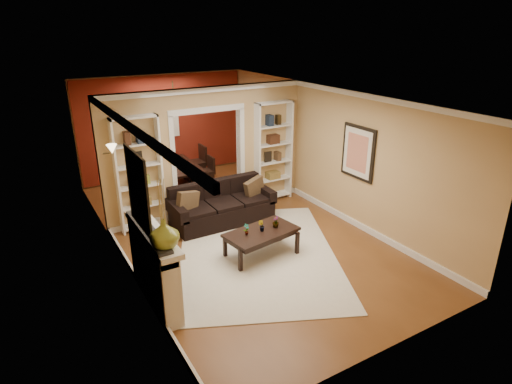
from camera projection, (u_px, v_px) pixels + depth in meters
floor at (235, 230)px, 8.65m from camera, size 8.00×8.00×0.00m
ceiling at (232, 95)px, 7.66m from camera, size 8.00×8.00×0.00m
wall_back at (164, 126)px, 11.36m from camera, size 8.00×0.00×8.00m
wall_front at (394, 259)px, 4.95m from camera, size 8.00×0.00×8.00m
wall_left at (114, 188)px, 7.09m from camera, size 0.00×8.00×8.00m
wall_right at (326, 150)px, 9.21m from camera, size 0.00×8.00×8.00m
partition_wall at (208, 151)px, 9.12m from camera, size 4.50×0.15×2.70m
red_back_panel at (164, 127)px, 11.35m from camera, size 4.44×0.04×2.64m
dining_window at (164, 119)px, 11.23m from camera, size 0.78×0.03×0.98m
area_rug at (257, 254)px, 7.74m from camera, size 4.09×4.64×0.01m
sofa at (222, 204)px, 8.83m from camera, size 2.15×0.93×0.84m
pillow_left at (187, 201)px, 8.38m from camera, size 0.48×0.25×0.46m
pillow_right at (254, 187)px, 9.09m from camera, size 0.48×0.24×0.46m
coffee_table at (261, 243)px, 7.62m from camera, size 1.38×0.89×0.49m
plant_left at (247, 229)px, 7.35m from camera, size 0.13×0.11×0.21m
plant_center at (261, 226)px, 7.49m from camera, size 0.13×0.14×0.19m
plant_right at (276, 222)px, 7.63m from camera, size 0.14×0.14×0.21m
bookshelf_left at (139, 175)px, 8.32m from camera, size 0.90×0.30×2.30m
bookshelf_right at (273, 152)px, 9.78m from camera, size 0.90×0.30×2.30m
fireplace at (156, 266)px, 6.25m from camera, size 0.32×1.70×1.16m
vase at (164, 234)px, 5.51m from camera, size 0.45×0.45×0.40m
mirror at (138, 191)px, 5.74m from camera, size 0.03×0.95×1.10m
wall_sconce at (109, 151)px, 7.41m from camera, size 0.18×0.18×0.22m
framed_art at (358, 153)px, 8.32m from camera, size 0.04×0.85×1.05m
dining_table at (179, 176)px, 10.81m from camera, size 1.69×0.94×0.60m
dining_chair_nw at (162, 180)px, 10.28m from camera, size 0.49×0.49×0.77m
dining_chair_ne at (204, 172)px, 10.79m from camera, size 0.43×0.43×0.80m
dining_chair_sw at (154, 172)px, 10.75m from camera, size 0.43×0.43×0.82m
dining_chair_se at (194, 163)px, 11.24m from camera, size 0.51×0.51×0.95m
chandelier at (180, 109)px, 10.07m from camera, size 0.50×0.50×0.30m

